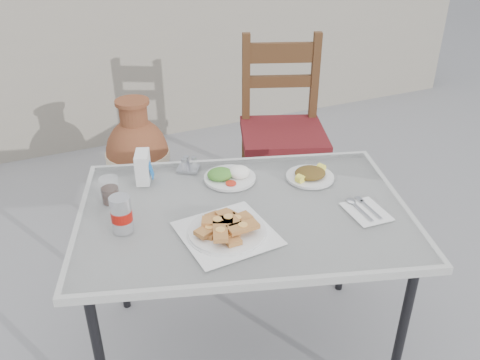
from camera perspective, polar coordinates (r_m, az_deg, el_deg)
name	(u,v)px	position (r m, az deg, el deg)	size (l,w,h in m)	color
ground	(279,355)	(2.31, 4.35, -18.96)	(80.00, 80.00, 0.00)	slate
cafe_table	(244,219)	(1.87, 0.46, -4.45)	(1.38, 1.13, 0.73)	black
pide_plate	(227,227)	(1.70, -1.49, -5.28)	(0.32, 0.32, 0.06)	silver
salad_rice_plate	(229,175)	(2.02, -1.23, 0.55)	(0.21, 0.21, 0.05)	silver
salad_chopped_plate	(310,174)	(2.05, 7.88, 0.62)	(0.19, 0.19, 0.04)	silver
soda_can	(121,214)	(1.74, -13.17, -3.73)	(0.07, 0.07, 0.13)	silver
cola_glass	(110,192)	(1.92, -14.39, -1.29)	(0.07, 0.07, 0.10)	white
napkin_holder	(143,167)	(2.02, -10.84, 1.44)	(0.09, 0.11, 0.12)	silver
condiment_caddy	(188,166)	(2.09, -5.84, 1.62)	(0.11, 0.11, 0.06)	#B9BAC1
cutlery_napkin	(364,209)	(1.88, 13.73, -3.23)	(0.14, 0.18, 0.01)	silver
chair	(282,129)	(2.93, 4.78, 5.74)	(0.60, 0.60, 1.05)	#3D1D10
terracotta_urn	(138,156)	(3.18, -11.39, 2.64)	(0.39, 0.39, 0.68)	brown
back_wall	(129,61)	(4.06, -12.37, 12.88)	(6.00, 0.25, 1.20)	gray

